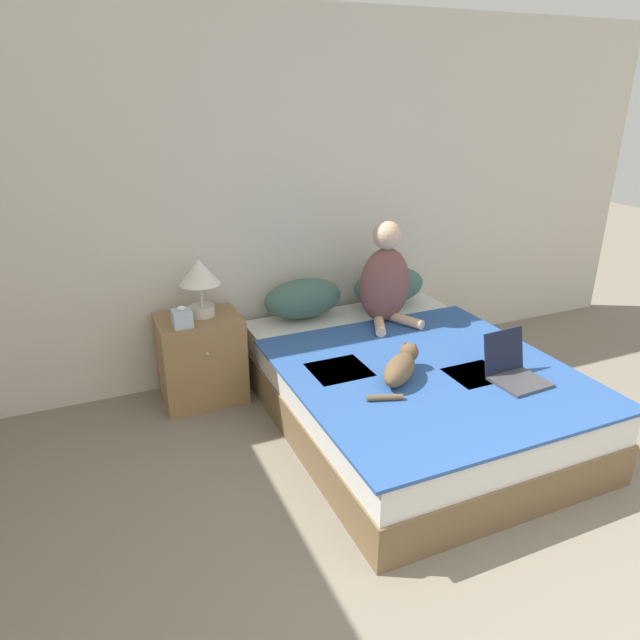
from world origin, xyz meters
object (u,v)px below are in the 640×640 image
Objects in this scene: nightstand at (201,359)px; table_lamp at (200,277)px; cat_tabby at (400,367)px; laptop_open at (514,371)px; person_sitting at (385,280)px; tissue_box at (182,318)px; bed at (408,391)px; pillow_far at (389,286)px; pillow_near at (303,299)px.

table_lamp reaches higher than nightstand.
table_lamp is (-0.88, 1.10, 0.33)m from cat_tabby.
laptop_open is at bearing -65.00° from cat_tabby.
laptop_open is 0.53× the size of nightstand.
tissue_box is at bearing 174.23° from person_sitting.
pillow_far reaches higher than bed.
cat_tabby is 0.79× the size of nightstand.
cat_tabby is 0.65m from laptop_open.
table_lamp is (0.04, 0.03, 0.57)m from nightstand.
nightstand is at bearing -176.20° from pillow_near.
bed is at bearing -30.25° from tissue_box.
tissue_box is (-0.90, -0.16, 0.05)m from pillow_near.
bed is 5.39× the size of table_lamp.
table_lamp is at bearing 134.25° from laptop_open.
bed is 4.41× the size of cat_tabby.
cat_tabby is at bearing -82.56° from pillow_near.
laptop_open is (0.60, -0.26, -0.02)m from cat_tabby.
table_lamp is (-0.74, -0.02, 0.26)m from pillow_near.
laptop_open is at bearing -36.58° from tissue_box.
laptop_open is 2.03m from nightstand.
pillow_near is 1.22× the size of cat_tabby.
bed is 1.03m from pillow_far.
pillow_near is at bearing 10.10° from tissue_box.
table_lamp reaches higher than pillow_far.
person_sitting reaches higher than tissue_box.
nightstand is (-1.28, 0.25, -0.47)m from person_sitting.
table_lamp reaches higher than tissue_box.
pillow_far reaches higher than laptop_open.
pillow_far is 1.50× the size of table_lamp.
table_lamp reaches higher than laptop_open.
tissue_box reaches higher than nightstand.
person_sitting is at bearing 76.16° from bed.
table_lamp is (-1.45, -0.02, 0.26)m from pillow_far.
bed is 3.47× the size of nightstand.
tissue_box is at bearing -169.90° from pillow_near.
tissue_box is (-1.64, 1.22, 0.14)m from laptop_open.
tissue_box is at bearing 140.15° from laptop_open.
bed is at bearing 5.66° from cat_tabby.
pillow_near reaches higher than laptop_open.
pillow_near is 0.84m from nightstand.
table_lamp is at bearing 35.93° from nightstand.
nightstand is 1.55× the size of table_lamp.
tissue_box is (-1.61, -0.16, 0.05)m from pillow_far.
person_sitting is at bearing -125.01° from pillow_far.
pillow_far is at bearing 1.99° from nightstand.
pillow_far reaches higher than cat_tabby.
cat_tabby is at bearing -49.02° from nightstand.
table_lamp is (-1.48, 1.36, 0.35)m from laptop_open.
person_sitting is (0.50, -0.30, 0.16)m from pillow_near.
person_sitting reaches higher than pillow_far.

